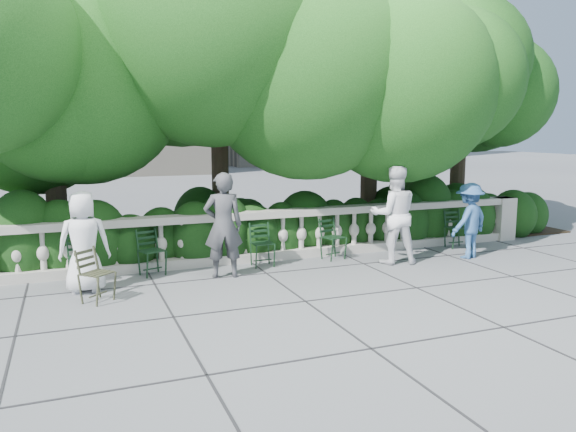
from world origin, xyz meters
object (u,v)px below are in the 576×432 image
object	(u,v)px
chair_b	(265,268)
chair_f	(460,249)
chair_c	(156,277)
person_woman_grey	(223,225)
chair_e	(338,260)
person_casual_man	(394,214)
chair_weathered	(106,303)
person_businessman	(84,242)
person_older_blue	(469,221)
chair_a	(84,285)

from	to	relation	value
chair_b	chair_f	world-z (taller)	same
chair_c	person_woman_grey	bearing A→B (deg)	-39.96
chair_e	person_casual_man	xyz separation A→B (m)	(0.91, -0.57, 0.96)
person_woman_grey	chair_weathered	bearing A→B (deg)	30.53
chair_weathered	person_businessman	world-z (taller)	person_businessman
chair_weathered	person_casual_man	xyz separation A→B (m)	(5.42, 0.65, 0.96)
chair_f	person_older_blue	distance (m)	1.14
chair_e	chair_f	size ratio (longest dim) A/B	1.00
person_businessman	person_older_blue	xyz separation A→B (m)	(7.32, -0.27, -0.05)
chair_b	chair_f	size ratio (longest dim) A/B	1.00
chair_e	person_older_blue	size ratio (longest dim) A/B	0.55
chair_f	chair_weathered	distance (m)	7.58
chair_f	person_woman_grey	distance (m)	5.51
chair_f	person_businessman	distance (m)	7.78
chair_f	person_casual_man	distance (m)	2.34
chair_e	person_woman_grey	xyz separation A→B (m)	(-2.44, -0.39, 0.93)
person_businessman	person_casual_man	distance (m)	5.66
person_businessman	person_woman_grey	size ratio (longest dim) A/B	0.88
person_older_blue	chair_a	bearing A→B (deg)	-22.96
chair_a	chair_e	world-z (taller)	same
person_woman_grey	person_casual_man	xyz separation A→B (m)	(3.35, -0.17, 0.03)
person_woman_grey	person_casual_man	size ratio (longest dim) A/B	0.97
chair_f	person_casual_man	xyz separation A→B (m)	(-2.06, -0.58, 0.96)
chair_c	person_woman_grey	world-z (taller)	person_woman_grey
chair_c	chair_e	world-z (taller)	same
chair_a	person_older_blue	distance (m)	7.42
chair_b	chair_e	bearing A→B (deg)	2.17
chair_e	person_casual_man	world-z (taller)	person_casual_man
chair_c	chair_b	bearing A→B (deg)	-20.93
chair_weathered	person_woman_grey	distance (m)	2.41
chair_b	person_woman_grey	bearing A→B (deg)	-157.82
chair_weathered	person_businessman	distance (m)	1.14
chair_b	chair_c	bearing A→B (deg)	177.83
chair_b	person_older_blue	xyz separation A→B (m)	(4.13, -0.70, 0.77)
chair_c	person_woman_grey	xyz separation A→B (m)	(1.12, -0.45, 0.93)
chair_b	chair_weathered	size ratio (longest dim) A/B	1.00
chair_e	person_casual_man	size ratio (longest dim) A/B	0.44
chair_b	chair_e	xyz separation A→B (m)	(1.55, 0.04, 0.00)
chair_a	chair_b	bearing A→B (deg)	-8.75
chair_a	person_older_blue	xyz separation A→B (m)	(7.35, -0.72, 0.77)
chair_c	chair_f	xyz separation A→B (m)	(6.53, -0.04, 0.00)
person_older_blue	chair_e	bearing A→B (deg)	-33.34
chair_weathered	person_older_blue	world-z (taller)	person_older_blue
chair_e	person_businessman	bearing A→B (deg)	170.56
chair_c	person_older_blue	world-z (taller)	person_older_blue
chair_c	chair_e	distance (m)	3.56
chair_a	chair_weathered	bearing A→B (deg)	-85.62
chair_c	person_casual_man	distance (m)	4.62
person_businessman	chair_e	bearing A→B (deg)	-170.70
person_businessman	person_casual_man	xyz separation A→B (m)	(5.66, -0.10, 0.14)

